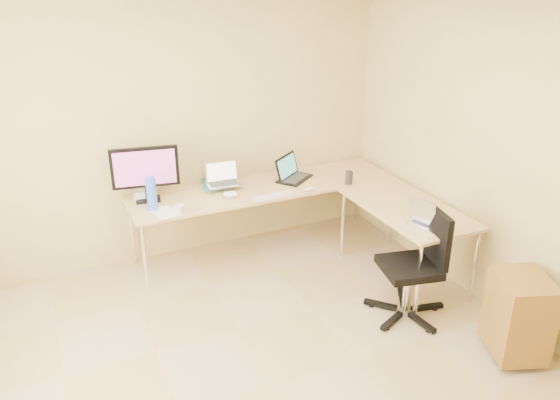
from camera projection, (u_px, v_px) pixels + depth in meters
name	position (u px, v px, depth m)	size (l,w,h in m)	color
floor	(274.00, 386.00, 3.88)	(4.50, 4.50, 0.00)	tan
wall_back	(177.00, 128.00, 5.25)	(4.50, 4.50, 0.00)	#D9BA70
wall_right	(526.00, 170.00, 4.17)	(4.50, 4.50, 0.00)	#D9BA70
desk_main	(265.00, 219.00, 5.56)	(2.65, 0.70, 0.73)	tan
desk_return	(404.00, 242.00, 5.10)	(0.70, 1.30, 0.73)	tan
monitor	(146.00, 174.00, 4.98)	(0.60, 0.19, 0.52)	black
book_stack	(212.00, 184.00, 5.39)	(0.19, 0.26, 0.04)	#246D69
laptop_center	(223.00, 174.00, 5.28)	(0.33, 0.25, 0.21)	#B1B1B1
laptop_black	(295.00, 168.00, 5.53)	(0.38, 0.28, 0.24)	black
keyboard	(273.00, 196.00, 5.15)	(0.38, 0.11, 0.02)	silver
mouse	(309.00, 189.00, 5.29)	(0.11, 0.07, 0.04)	silver
mug	(179.00, 209.00, 4.79)	(0.09, 0.09, 0.08)	white
cd_stack	(230.00, 196.00, 5.14)	(0.13, 0.13, 0.03)	silver
water_bottle	(152.00, 194.00, 4.82)	(0.09, 0.09, 0.31)	blue
papers	(164.00, 212.00, 4.83)	(0.19, 0.27, 0.01)	white
white_box	(145.00, 193.00, 5.14)	(0.21, 0.15, 0.08)	silver
desk_fan	(144.00, 181.00, 5.09)	(0.25, 0.25, 0.32)	silver
black_cup	(349.00, 178.00, 5.44)	(0.07, 0.07, 0.13)	black
laptop_return	(430.00, 212.00, 4.57)	(0.26, 0.33, 0.22)	#B9B7C2
office_chair	(409.00, 262.00, 4.48)	(0.57, 0.57, 0.95)	black
cabinet	(518.00, 315.00, 4.05)	(0.36, 0.45, 0.62)	brown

